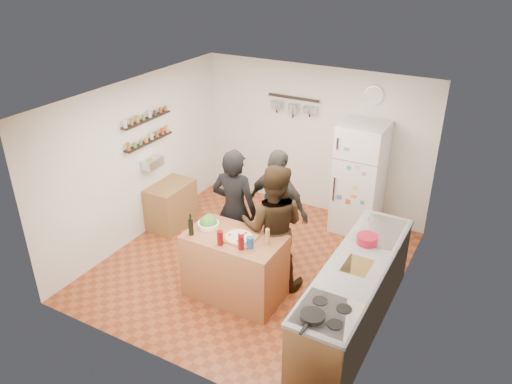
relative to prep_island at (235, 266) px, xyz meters
The scene contains 26 objects.
room_shell 1.36m from the prep_island, 96.76° to the left, with size 4.20×4.20×4.20m.
prep_island is the anchor object (origin of this frame).
pizza_board 0.47m from the prep_island, 14.04° to the right, with size 0.42×0.34×0.02m, color #966136.
pizza 0.49m from the prep_island, 14.04° to the right, with size 0.34×0.34×0.02m, color beige.
salad_bowl 0.64m from the prep_island, behind, with size 0.28×0.28×0.06m, color white.
wine_bottle 0.78m from the prep_island, 156.25° to the right, with size 0.07×0.07×0.20m, color black.
wine_glass_near 0.60m from the prep_island, 101.77° to the right, with size 0.08×0.08×0.19m, color #5B070A.
wine_glass_far 0.62m from the prep_island, 42.27° to the right, with size 0.07×0.07×0.18m, color #5A070B.
pepper_mill 0.71m from the prep_island, ahead, with size 0.06×0.06×0.18m, color #A88046.
salt_canister 0.62m from the prep_island, 21.80° to the right, with size 0.09×0.09×0.14m, color navy.
person_left 0.84m from the prep_island, 120.65° to the left, with size 0.66×0.43×1.80m, color black.
person_center 0.71m from the prep_island, 57.29° to the left, with size 0.86×0.67×1.77m, color black.
person_back 1.07m from the prep_island, 82.84° to the left, with size 1.03×0.43×1.75m, color #2E2C29.
counter_run 1.58m from the prep_island, ahead, with size 0.63×2.63×0.90m, color #9E7042.
stove_top 1.82m from the prep_island, 26.79° to the right, with size 0.60×0.62×0.02m, color white.
skillet 1.81m from the prep_island, 32.62° to the right, with size 0.25×0.25×0.05m, color black.
sink 1.92m from the prep_island, 32.67° to the left, with size 0.50×0.80×0.03m, color silver.
cutting_board 1.64m from the prep_island, ahead, with size 0.30×0.40×0.02m, color olive.
red_bowl 1.73m from the prep_island, 22.86° to the left, with size 0.26×0.26×0.11m, color #A41229.
fridge 2.63m from the prep_island, 71.54° to the left, with size 0.70×0.68×1.80m, color white.
wall_clock 3.36m from the prep_island, 73.60° to the left, with size 0.30×0.30×0.03m, color silver.
spice_shelf_lower 2.48m from the prep_island, 156.23° to the left, with size 0.12×1.00×0.03m, color black.
spice_shelf_upper 2.65m from the prep_island, 156.23° to the left, with size 0.12×1.00×0.03m, color black.
produce_basket 2.33m from the prep_island, 155.92° to the left, with size 0.18×0.35×0.14m, color silver.
side_table 2.16m from the prep_island, 150.06° to the left, with size 0.50×0.80×0.73m, color olive.
pot_rack 3.13m from the prep_island, 100.05° to the left, with size 0.90×0.04×0.04m, color black.
Camera 1 is at (2.96, -5.26, 4.24)m, focal length 35.00 mm.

